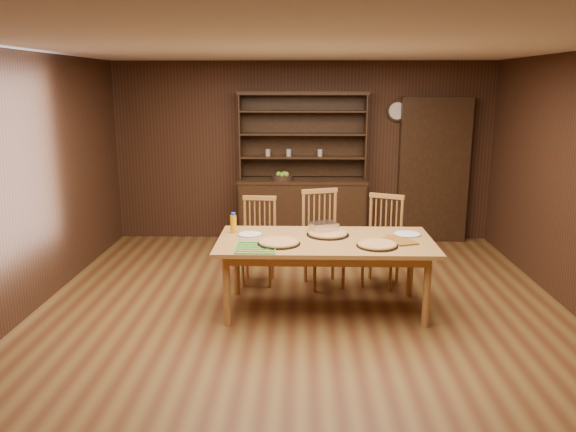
{
  "coord_description": "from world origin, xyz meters",
  "views": [
    {
      "loc": [
        -0.0,
        -5.23,
        2.27
      ],
      "look_at": [
        -0.15,
        0.4,
        0.95
      ],
      "focal_mm": 35.0,
      "sensor_mm": 36.0,
      "label": 1
    }
  ],
  "objects_px": {
    "dining_table": "(325,246)",
    "chair_right": "(383,237)",
    "chair_center": "(322,235)",
    "china_hutch": "(302,202)",
    "juice_bottle": "(233,223)",
    "chair_left": "(259,237)"
  },
  "relations": [
    {
      "from": "chair_center",
      "to": "juice_bottle",
      "type": "bearing_deg",
      "value": -168.35
    },
    {
      "from": "dining_table",
      "to": "chair_right",
      "type": "relative_size",
      "value": 2.07
    },
    {
      "from": "chair_left",
      "to": "dining_table",
      "type": "bearing_deg",
      "value": -45.38
    },
    {
      "from": "dining_table",
      "to": "chair_left",
      "type": "height_order",
      "value": "chair_left"
    },
    {
      "from": "china_hutch",
      "to": "juice_bottle",
      "type": "relative_size",
      "value": 10.06
    },
    {
      "from": "chair_left",
      "to": "chair_right",
      "type": "bearing_deg",
      "value": 2.43
    },
    {
      "from": "china_hutch",
      "to": "chair_center",
      "type": "relative_size",
      "value": 1.97
    },
    {
      "from": "juice_bottle",
      "to": "dining_table",
      "type": "bearing_deg",
      "value": -14.53
    },
    {
      "from": "china_hutch",
      "to": "chair_center",
      "type": "xyz_separation_m",
      "value": [
        0.23,
        -1.75,
        -0.01
      ]
    },
    {
      "from": "china_hutch",
      "to": "dining_table",
      "type": "relative_size",
      "value": 1.01
    },
    {
      "from": "china_hutch",
      "to": "chair_left",
      "type": "bearing_deg",
      "value": -106.67
    },
    {
      "from": "dining_table",
      "to": "chair_left",
      "type": "distance_m",
      "value": 1.14
    },
    {
      "from": "dining_table",
      "to": "chair_left",
      "type": "bearing_deg",
      "value": 130.76
    },
    {
      "from": "dining_table",
      "to": "juice_bottle",
      "type": "height_order",
      "value": "juice_bottle"
    },
    {
      "from": "chair_center",
      "to": "chair_right",
      "type": "bearing_deg",
      "value": -16.34
    },
    {
      "from": "chair_left",
      "to": "chair_center",
      "type": "distance_m",
      "value": 0.74
    },
    {
      "from": "chair_center",
      "to": "chair_right",
      "type": "xyz_separation_m",
      "value": [
        0.7,
        0.02,
        -0.03
      ]
    },
    {
      "from": "dining_table",
      "to": "chair_center",
      "type": "relative_size",
      "value": 1.96
    },
    {
      "from": "chair_center",
      "to": "dining_table",
      "type": "bearing_deg",
      "value": -108.11
    },
    {
      "from": "dining_table",
      "to": "juice_bottle",
      "type": "distance_m",
      "value": 1.0
    },
    {
      "from": "chair_center",
      "to": "china_hutch",
      "type": "bearing_deg",
      "value": 79.15
    },
    {
      "from": "china_hutch",
      "to": "juice_bottle",
      "type": "distance_m",
      "value": 2.42
    }
  ]
}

